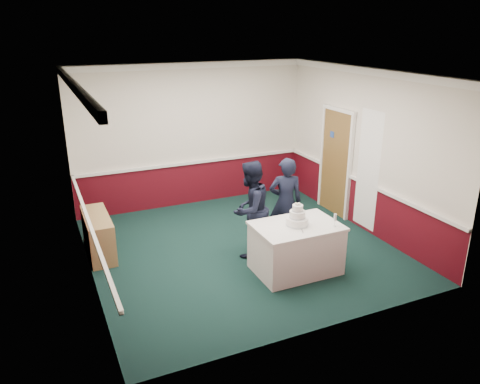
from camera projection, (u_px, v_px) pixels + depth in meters
name	position (u px, v px, depth m)	size (l,w,h in m)	color
ground	(241.00, 249.00, 8.19)	(5.00, 5.00, 0.00)	black
room_shell	(231.00, 131.00, 8.07)	(5.00, 5.00, 3.00)	silver
sideboard	(98.00, 235.00, 7.90)	(0.41, 1.20, 0.70)	tan
cake_table	(296.00, 248.00, 7.34)	(1.32, 0.92, 0.79)	white
wedding_cake	(297.00, 218.00, 7.17)	(0.35, 0.35, 0.36)	white
cake_knife	(302.00, 230.00, 7.02)	(0.01, 0.22, 0.01)	silver
champagne_flute	(335.00, 218.00, 7.11)	(0.05, 0.05, 0.21)	silver
person_man	(250.00, 209.00, 7.73)	(0.80, 0.62, 1.64)	black
person_woman	(285.00, 202.00, 8.10)	(0.58, 0.38, 1.60)	black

